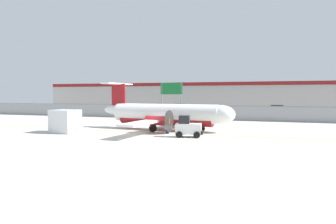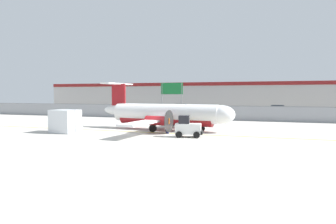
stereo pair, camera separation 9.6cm
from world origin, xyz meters
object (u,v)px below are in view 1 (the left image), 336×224
object	(u,v)px
commuter_airplane	(167,115)
parked_car_1	(180,108)
parked_car_2	(208,111)
parked_car_0	(144,108)
ground_crew_worker	(167,123)
highway_sign	(171,91)
traffic_cone_near_left	(197,127)
traffic_cone_near_right	(154,126)
baggage_tug	(188,127)
parked_car_4	(277,109)
cargo_container	(65,121)
parked_car_3	(242,111)

from	to	relation	value
commuter_airplane	parked_car_1	xyz separation A→B (m)	(-7.46, 30.95, -0.71)
parked_car_2	parked_car_0	bearing A→B (deg)	-25.14
ground_crew_worker	highway_sign	distance (m)	19.51
parked_car_2	highway_sign	xyz separation A→B (m)	(-4.72, -5.76, 3.24)
traffic_cone_near_left	traffic_cone_near_right	size ratio (longest dim) A/B	1.00
baggage_tug	ground_crew_worker	bearing A→B (deg)	135.74
parked_car_1	highway_sign	size ratio (longest dim) A/B	0.78
parked_car_1	parked_car_4	bearing A→B (deg)	173.57
commuter_airplane	parked_car_0	size ratio (longest dim) A/B	3.77
cargo_container	parked_car_3	world-z (taller)	cargo_container
highway_sign	traffic_cone_near_left	bearing A→B (deg)	-63.45
cargo_container	parked_car_4	world-z (taller)	cargo_container
parked_car_3	parked_car_4	world-z (taller)	same
cargo_container	parked_car_3	distance (m)	31.23
baggage_tug	parked_car_0	distance (m)	37.46
parked_car_4	traffic_cone_near_right	bearing A→B (deg)	-114.03
parked_car_3	traffic_cone_near_left	bearing A→B (deg)	-89.64
commuter_airplane	parked_car_0	bearing A→B (deg)	122.55
baggage_tug	parked_car_3	xyz separation A→B (m)	(2.60, 26.87, 0.04)
traffic_cone_near_left	cargo_container	bearing A→B (deg)	-153.80
commuter_airplane	parked_car_3	xyz separation A→B (m)	(5.92, 22.48, -0.71)
commuter_airplane	parked_car_2	xyz separation A→B (m)	(0.21, 21.50, -0.71)
highway_sign	cargo_container	bearing A→B (deg)	-101.27
parked_car_4	cargo_container	bearing A→B (deg)	-120.34
parked_car_0	highway_sign	distance (m)	16.57
parked_car_1	parked_car_4	size ratio (longest dim) A/B	1.02
traffic_cone_near_right	parked_car_1	bearing A→B (deg)	100.88
baggage_tug	parked_car_1	distance (m)	36.94
baggage_tug	parked_car_3	bearing A→B (deg)	74.97
baggage_tug	parked_car_4	xyz separation A→B (m)	(8.43, 34.33, 0.04)
traffic_cone_near_left	parked_car_3	bearing A→B (deg)	82.50
parked_car_4	parked_car_2	bearing A→B (deg)	-143.96
cargo_container	parked_car_3	size ratio (longest dim) A/B	0.58
baggage_tug	parked_car_1	xyz separation A→B (m)	(-10.78, 35.34, 0.04)
parked_car_0	cargo_container	bearing A→B (deg)	-82.69
baggage_tug	traffic_cone_near_right	xyz separation A→B (m)	(-4.83, 4.39, -0.54)
traffic_cone_near_left	parked_car_1	size ratio (longest dim) A/B	0.15
traffic_cone_near_left	parked_car_0	bearing A→B (deg)	122.11
cargo_container	parked_car_2	size ratio (longest dim) A/B	0.61
traffic_cone_near_right	parked_car_1	distance (m)	31.52
parked_car_2	highway_sign	bearing A→B (deg)	51.16
parked_car_1	cargo_container	bearing A→B (deg)	84.66
commuter_airplane	traffic_cone_near_right	distance (m)	1.99
cargo_container	highway_sign	bearing A→B (deg)	83.84
ground_crew_worker	parked_car_3	world-z (taller)	same
ground_crew_worker	parked_car_0	distance (m)	34.87
baggage_tug	parked_car_4	distance (m)	35.35
parked_car_2	highway_sign	world-z (taller)	highway_sign
ground_crew_worker	parked_car_1	xyz separation A→B (m)	(-8.37, 33.67, -0.06)
cargo_container	parked_car_4	bearing A→B (deg)	64.89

